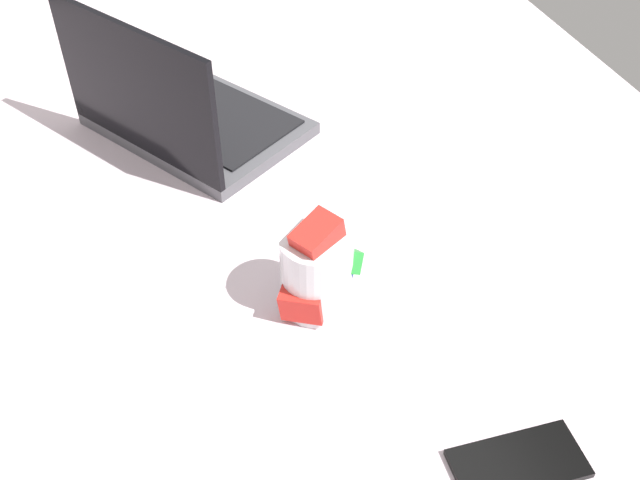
# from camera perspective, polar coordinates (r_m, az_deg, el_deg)

# --- Properties ---
(bed_mattress) EXTENTS (1.80, 1.40, 0.18)m
(bed_mattress) POSITION_cam_1_polar(r_m,az_deg,el_deg) (1.22, -4.51, 1.88)
(bed_mattress) COLOR silver
(bed_mattress) RESTS_ON ground
(laptop) EXTENTS (0.40, 0.37, 0.23)m
(laptop) POSITION_cam_1_polar(r_m,az_deg,el_deg) (1.23, -10.45, 9.45)
(laptop) COLOR #4C4C51
(laptop) RESTS_ON bed_mattress
(snack_cup) EXTENTS (0.10, 0.11, 0.14)m
(snack_cup) POSITION_cam_1_polar(r_m,az_deg,el_deg) (0.91, -0.35, -2.36)
(snack_cup) COLOR silver
(snack_cup) RESTS_ON bed_mattress
(cell_phone) EXTENTS (0.08, 0.14, 0.01)m
(cell_phone) POSITION_cam_1_polar(r_m,az_deg,el_deg) (0.84, 14.89, -16.14)
(cell_phone) COLOR black
(cell_phone) RESTS_ON bed_mattress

